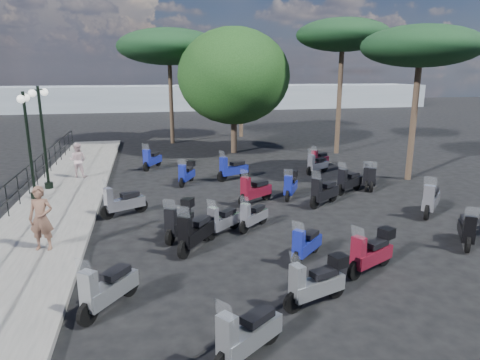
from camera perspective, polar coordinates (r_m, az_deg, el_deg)
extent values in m
plane|color=black|center=(13.96, 1.54, -5.98)|extent=(120.00, 120.00, 0.00)
cube|color=#605E5C|center=(16.75, -23.32, -3.43)|extent=(3.00, 30.00, 0.15)
cylinder|color=black|center=(16.07, -28.65, -2.42)|extent=(0.04, 0.04, 1.10)
cylinder|color=black|center=(17.34, -27.45, -1.15)|extent=(0.04, 0.04, 1.10)
cylinder|color=black|center=(18.63, -26.41, -0.05)|extent=(0.04, 0.04, 1.10)
cylinder|color=black|center=(19.92, -25.51, 0.90)|extent=(0.04, 0.04, 1.10)
cylinder|color=black|center=(21.23, -24.72, 1.73)|extent=(0.04, 0.04, 1.10)
cylinder|color=black|center=(22.54, -24.02, 2.47)|extent=(0.04, 0.04, 1.10)
cylinder|color=black|center=(23.86, -23.40, 3.13)|extent=(0.04, 0.04, 1.10)
cylinder|color=black|center=(25.18, -22.84, 3.72)|extent=(0.04, 0.04, 1.10)
cylinder|color=black|center=(26.51, -22.33, 4.24)|extent=(0.04, 0.04, 1.10)
cylinder|color=black|center=(27.84, -21.88, 4.72)|extent=(0.04, 0.04, 1.10)
cylinder|color=black|center=(29.18, -21.46, 5.16)|extent=(0.04, 0.04, 1.10)
cube|color=black|center=(16.58, -28.24, 0.00)|extent=(0.04, 26.00, 0.04)
cube|color=black|center=(16.71, -28.03, -1.76)|extent=(0.04, 26.00, 0.04)
cylinder|color=black|center=(18.04, -25.63, -1.81)|extent=(0.32, 0.32, 0.24)
cylinder|color=black|center=(17.65, -26.28, 4.05)|extent=(0.11, 0.11, 3.99)
cylinder|color=black|center=(17.47, -26.95, 10.01)|extent=(0.11, 0.90, 0.04)
sphere|color=white|center=(17.92, -26.68, 9.79)|extent=(0.28, 0.28, 0.28)
sphere|color=white|center=(17.03, -27.17, 9.57)|extent=(0.28, 0.28, 0.28)
cylinder|color=black|center=(19.31, -24.12, -0.64)|extent=(0.33, 0.33, 0.25)
cylinder|color=black|center=(18.95, -24.72, 5.05)|extent=(0.11, 0.11, 4.14)
cylinder|color=black|center=(18.78, -25.33, 10.80)|extent=(0.29, 0.91, 0.04)
sphere|color=white|center=(19.20, -24.65, 10.61)|extent=(0.29, 0.29, 0.29)
sphere|color=white|center=(18.38, -25.97, 10.36)|extent=(0.29, 0.29, 0.29)
imported|color=brown|center=(12.61, -24.98, -4.66)|extent=(0.70, 0.52, 1.76)
imported|color=beige|center=(20.68, -20.80, 2.48)|extent=(0.88, 0.76, 1.57)
cylinder|color=black|center=(9.22, -19.66, -16.43)|extent=(0.39, 0.47, 0.51)
cylinder|color=black|center=(10.02, -14.51, -13.41)|extent=(0.39, 0.47, 0.51)
cube|color=gray|center=(9.55, -16.83, -13.75)|extent=(1.11, 1.31, 0.36)
cube|color=black|center=(9.54, -16.23, -11.77)|extent=(0.63, 0.69, 0.15)
cube|color=gray|center=(9.04, -19.54, -13.56)|extent=(0.39, 0.38, 0.74)
plane|color=white|center=(8.80, -20.09, -10.97)|extent=(0.37, 0.31, 0.39)
cylinder|color=black|center=(12.72, -3.81, -6.99)|extent=(0.40, 0.36, 0.45)
cylinder|color=black|center=(13.54, -0.74, -5.62)|extent=(0.40, 0.36, 0.45)
cube|color=#A8A9B4|center=(13.10, -2.11, -5.55)|extent=(1.12, 1.04, 0.32)
cube|color=black|center=(13.13, -1.69, -4.29)|extent=(0.60, 0.58, 0.13)
cube|color=#A8A9B4|center=(12.63, -3.62, -5.08)|extent=(0.34, 0.35, 0.65)
plane|color=white|center=(12.45, -3.82, -3.33)|extent=(0.29, 0.31, 0.35)
cylinder|color=black|center=(15.03, -17.29, -4.15)|extent=(0.49, 0.31, 0.49)
cylinder|color=black|center=(15.49, -13.08, -3.32)|extent=(0.49, 0.31, 0.49)
cube|color=#A8A9B4|center=(15.22, -15.02, -3.04)|extent=(1.35, 0.91, 0.35)
cube|color=black|center=(15.20, -14.49, -1.89)|extent=(0.69, 0.55, 0.14)
cube|color=#A8A9B4|center=(14.92, -17.13, -2.38)|extent=(0.34, 0.38, 0.72)
plane|color=white|center=(14.78, -17.48, -0.70)|extent=(0.25, 0.38, 0.38)
cylinder|color=black|center=(21.72, -12.37, 1.77)|extent=(0.33, 0.48, 0.50)
cylinder|color=black|center=(22.79, -10.85, 2.42)|extent=(0.33, 0.48, 0.50)
cube|color=#19269D|center=(22.26, -11.55, 2.60)|extent=(0.97, 1.35, 0.35)
cube|color=black|center=(22.36, -11.38, 3.42)|extent=(0.58, 0.69, 0.15)
cube|color=#19269D|center=(21.70, -12.33, 3.04)|extent=(0.38, 0.35, 0.73)
plane|color=white|center=(21.56, -12.47, 4.23)|extent=(0.38, 0.26, 0.39)
cylinder|color=black|center=(8.28, 4.15, -19.38)|extent=(0.46, 0.38, 0.50)
cube|color=gray|center=(7.81, 1.46, -20.02)|extent=(1.30, 1.08, 0.35)
cube|color=black|center=(7.76, 2.35, -17.69)|extent=(0.69, 0.62, 0.14)
cube|color=gray|center=(7.28, -1.73, -20.09)|extent=(0.37, 0.39, 0.72)
plane|color=white|center=(6.99, -2.12, -17.14)|extent=(0.30, 0.37, 0.38)
cylinder|color=black|center=(11.11, 7.59, -10.38)|extent=(0.38, 0.37, 0.44)
cylinder|color=black|center=(12.03, 9.97, -8.51)|extent=(0.38, 0.37, 0.44)
cube|color=#19269D|center=(11.54, 8.96, -8.58)|extent=(1.08, 1.04, 0.31)
cube|color=black|center=(11.58, 9.34, -7.16)|extent=(0.59, 0.58, 0.13)
cube|color=#19269D|center=(11.01, 7.84, -8.26)|extent=(0.33, 0.34, 0.64)
plane|color=white|center=(10.81, 7.78, -6.34)|extent=(0.29, 0.30, 0.34)
cylinder|color=black|center=(11.57, -7.49, -9.13)|extent=(0.40, 0.49, 0.53)
cylinder|color=black|center=(12.62, -4.41, -7.00)|extent=(0.40, 0.49, 0.53)
cube|color=black|center=(12.06, -5.78, -7.06)|extent=(1.14, 1.37, 0.37)
cube|color=black|center=(12.10, -5.38, -5.42)|extent=(0.65, 0.72, 0.15)
cube|color=black|center=(11.45, -7.35, -6.66)|extent=(0.41, 0.39, 0.77)
plane|color=white|center=(11.23, -7.60, -4.42)|extent=(0.39, 0.31, 0.41)
cylinder|color=black|center=(12.47, -9.29, -7.50)|extent=(0.33, 0.48, 0.49)
cylinder|color=black|center=(13.50, -6.96, -5.69)|extent=(0.33, 0.48, 0.49)
cube|color=black|center=(12.96, -8.01, -5.72)|extent=(0.96, 1.33, 0.35)
cube|color=black|center=(13.02, -7.73, -4.29)|extent=(0.57, 0.69, 0.14)
cube|color=black|center=(12.37, -9.21, -5.34)|extent=(0.38, 0.35, 0.72)
plane|color=white|center=(12.18, -9.42, -3.39)|extent=(0.38, 0.26, 0.38)
cube|color=black|center=(13.31, -7.01, -3.00)|extent=(0.46, 0.47, 0.27)
cylinder|color=black|center=(15.67, 0.53, -2.71)|extent=(0.48, 0.37, 0.50)
cylinder|color=black|center=(16.57, 3.55, -1.80)|extent=(0.48, 0.37, 0.50)
cube|color=maroon|center=(16.10, 2.21, -1.56)|extent=(1.34, 1.05, 0.36)
cube|color=black|center=(16.15, 2.65, -0.43)|extent=(0.70, 0.61, 0.15)
cube|color=maroon|center=(15.60, 0.75, -0.95)|extent=(0.37, 0.39, 0.74)
plane|color=white|center=(15.43, 0.59, 0.70)|extent=(0.29, 0.38, 0.39)
cylinder|color=black|center=(18.45, -7.75, -0.32)|extent=(0.29, 0.44, 0.45)
cylinder|color=black|center=(19.46, -6.51, 0.49)|extent=(0.29, 0.44, 0.45)
cube|color=#19269D|center=(18.95, -7.07, 0.62)|extent=(0.83, 1.23, 0.32)
cube|color=black|center=(19.04, -6.92, 1.50)|extent=(0.50, 0.63, 0.13)
cube|color=#19269D|center=(18.41, -7.70, 1.03)|extent=(0.34, 0.31, 0.65)
plane|color=white|center=(18.27, -7.81, 2.28)|extent=(0.35, 0.23, 0.35)
cube|color=black|center=(19.34, -6.54, 2.22)|extent=(0.41, 0.42, 0.24)
cylinder|color=black|center=(9.18, 7.12, -15.88)|extent=(0.48, 0.25, 0.48)
cylinder|color=black|center=(9.89, 12.68, -13.80)|extent=(0.48, 0.25, 0.48)
cube|color=gray|center=(9.47, 10.30, -13.79)|extent=(1.33, 0.74, 0.34)
cube|color=black|center=(9.44, 11.15, -12.01)|extent=(0.66, 0.48, 0.14)
cube|color=gray|center=(9.01, 7.62, -13.22)|extent=(0.30, 0.35, 0.69)
plane|color=white|center=(8.78, 7.41, -10.74)|extent=(0.20, 0.38, 0.37)
cube|color=black|center=(9.62, 12.97, -10.43)|extent=(0.42, 0.41, 0.26)
cylinder|color=black|center=(13.15, 0.56, -6.28)|extent=(0.38, 0.36, 0.43)
cylinder|color=black|center=(14.00, 3.05, -5.00)|extent=(0.38, 0.36, 0.43)
cube|color=#A8A9B4|center=(13.55, 1.95, -4.93)|extent=(1.06, 1.01, 0.30)
cube|color=black|center=(13.59, 2.31, -3.76)|extent=(0.58, 0.56, 0.13)
cube|color=#A8A9B4|center=(13.07, 0.74, -4.50)|extent=(0.33, 0.33, 0.63)
plane|color=white|center=(12.91, 0.61, -2.87)|extent=(0.28, 0.30, 0.33)
cylinder|color=black|center=(15.67, 9.93, -2.93)|extent=(0.48, 0.38, 0.51)
cylinder|color=black|center=(16.72, 12.30, -1.95)|extent=(0.48, 0.38, 0.51)
cube|color=black|center=(16.18, 11.28, -1.73)|extent=(1.34, 1.09, 0.36)
cube|color=black|center=(16.25, 11.67, -0.59)|extent=(0.70, 0.63, 0.15)
cube|color=black|center=(15.60, 10.18, -1.14)|extent=(0.37, 0.40, 0.74)
plane|color=white|center=(15.43, 10.13, 0.52)|extent=(0.30, 0.38, 0.39)
cylinder|color=black|center=(16.38, 6.36, -2.13)|extent=(0.31, 0.45, 0.46)
cylinder|color=black|center=(17.47, 7.09, -1.10)|extent=(0.31, 0.45, 0.46)
cube|color=#19269D|center=(16.92, 6.79, -0.99)|extent=(0.90, 1.24, 0.33)
cube|color=black|center=(17.01, 6.91, 0.02)|extent=(0.53, 0.64, 0.13)
cube|color=#19269D|center=(16.34, 6.46, -0.57)|extent=(0.35, 0.33, 0.67)
plane|color=white|center=(16.18, 6.46, 0.86)|extent=(0.35, 0.25, 0.36)
cube|color=black|center=(17.34, 7.16, 0.87)|extent=(0.43, 0.43, 0.25)
cylinder|color=black|center=(19.22, -2.40, 0.49)|extent=(0.51, 0.32, 0.51)
cylinder|color=black|center=(19.97, 0.56, 1.03)|extent=(0.51, 0.32, 0.51)
cube|color=#19269D|center=(19.58, -0.77, 1.34)|extent=(1.40, 0.93, 0.36)
cube|color=black|center=(19.62, -0.36, 2.26)|extent=(0.71, 0.57, 0.15)
cube|color=#19269D|center=(19.16, -2.21, 1.95)|extent=(0.35, 0.39, 0.74)
plane|color=white|center=(19.03, -2.38, 3.33)|extent=(0.25, 0.40, 0.39)
cylinder|color=black|center=(10.75, 15.07, -11.53)|extent=(0.48, 0.31, 0.48)
cylinder|color=black|center=(11.68, 18.64, -9.67)|extent=(0.48, 0.31, 0.48)
cube|color=maroon|center=(11.17, 17.15, -9.64)|extent=(1.32, 0.89, 0.34)
cube|color=black|center=(11.20, 17.76, -8.07)|extent=(0.67, 0.54, 0.14)
cube|color=maroon|center=(10.62, 15.49, -9.14)|extent=(0.33, 0.37, 0.70)
plane|color=white|center=(10.41, 15.46, -6.94)|extent=(0.24, 0.38, 0.37)
cube|color=black|center=(11.46, 18.95, -6.69)|extent=(0.45, 0.44, 0.26)
cylinder|color=black|center=(13.38, 28.08, -7.59)|extent=(0.34, 0.45, 0.47)
cylinder|color=black|center=(14.48, 27.61, -5.93)|extent=(0.34, 0.45, 0.47)
cube|color=black|center=(13.92, 27.90, -5.97)|extent=(0.99, 1.25, 0.33)
cube|color=black|center=(13.99, 27.96, -4.69)|extent=(0.57, 0.65, 0.14)
cube|color=black|center=(13.30, 28.28, -5.65)|extent=(0.36, 0.34, 0.69)
plane|color=white|center=(13.12, 28.53, -3.92)|extent=(0.35, 0.27, 0.36)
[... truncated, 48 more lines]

